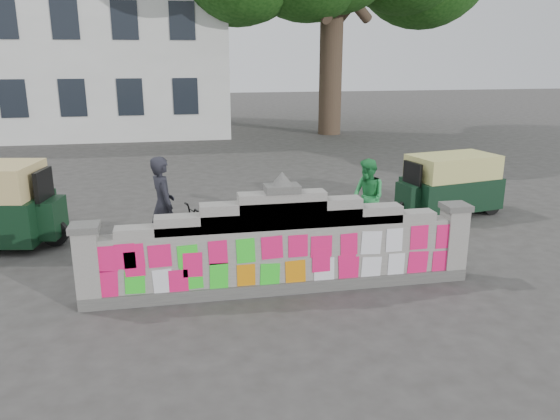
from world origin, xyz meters
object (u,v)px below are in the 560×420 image
(cyclist_rider, at_px, (164,218))
(pedestrian, at_px, (368,197))
(cyclist_bike, at_px, (165,237))
(rickshaw_right, at_px, (449,183))

(cyclist_rider, relative_size, pedestrian, 1.08)
(cyclist_rider, distance_m, pedestrian, 4.39)
(cyclist_bike, relative_size, cyclist_rider, 1.12)
(pedestrian, relative_size, rickshaw_right, 0.61)
(pedestrian, bearing_deg, cyclist_bike, -91.10)
(rickshaw_right, bearing_deg, cyclist_rider, 6.45)
(cyclist_bike, height_order, cyclist_rider, cyclist_rider)
(pedestrian, bearing_deg, cyclist_rider, -91.10)
(cyclist_rider, height_order, pedestrian, cyclist_rider)
(cyclist_bike, bearing_deg, rickshaw_right, -90.59)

